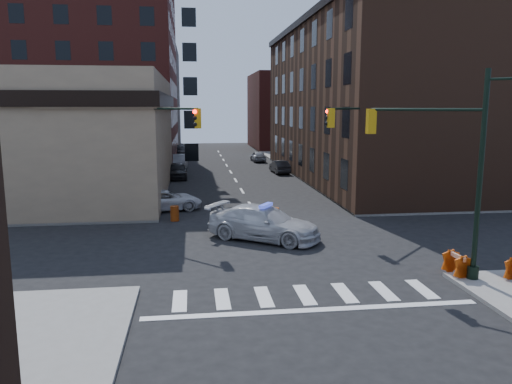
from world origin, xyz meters
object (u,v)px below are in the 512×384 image
object	(u,v)px
pedestrian_b	(115,199)
barricade_nw_a	(115,205)
parked_car_wnear	(177,171)
barrel_bank	(175,213)
police_car	(264,223)
barrel_road	(274,217)
barricade_se_a	(457,264)
pedestrian_a	(135,195)
parked_car_enear	(280,167)
parked_car_wfar	(179,162)
pickup	(165,200)

from	to	relation	value
pedestrian_b	barricade_nw_a	distance (m)	0.63
parked_car_wnear	barrel_bank	bearing A→B (deg)	-90.27
police_car	barrel_road	distance (m)	3.17
police_car	barricade_nw_a	distance (m)	11.00
barrel_bank	barricade_se_a	xyz separation A→B (m)	(11.47, -11.66, 0.12)
barrel_bank	police_car	bearing A→B (deg)	-45.89
police_car	pedestrian_a	world-z (taller)	pedestrian_a
parked_car_wnear	police_car	bearing A→B (deg)	-78.87
police_car	pedestrian_a	bearing A→B (deg)	75.93
parked_car_enear	pedestrian_a	xyz separation A→B (m)	(-12.66, -17.34, 0.44)
barrel_road	barricade_nw_a	world-z (taller)	barricade_nw_a
parked_car_wnear	barricade_se_a	xyz separation A→B (m)	(11.77, -29.64, -0.18)
parked_car_wfar	pedestrian_a	size ratio (longest dim) A/B	2.60
police_car	barrel_road	size ratio (longest dim) A/B	5.77
pickup	barricade_se_a	world-z (taller)	pickup
parked_car_enear	barricade_nw_a	bearing A→B (deg)	49.50
parked_car_wfar	barrel_bank	size ratio (longest dim) A/B	5.47
parked_car_enear	barricade_se_a	size ratio (longest dim) A/B	3.53
police_car	parked_car_wfar	bearing A→B (deg)	43.14
pickup	barrel_bank	world-z (taller)	pickup
parked_car_enear	barricade_se_a	world-z (taller)	parked_car_enear
parked_car_wfar	parked_car_enear	bearing A→B (deg)	-18.89
barrel_bank	barricade_nw_a	bearing A→B (deg)	150.62
barrel_bank	pickup	bearing A→B (deg)	102.76
pickup	parked_car_wfar	size ratio (longest dim) A/B	0.98
barrel_road	barrel_bank	xyz separation A→B (m)	(-5.71, 1.86, -0.06)
police_car	pickup	xyz separation A→B (m)	(-5.43, 8.07, -0.19)
parked_car_wfar	barrel_road	bearing A→B (deg)	-73.60
parked_car_wfar	pedestrian_a	world-z (taller)	pedestrian_a
police_car	parked_car_enear	xyz separation A→B (m)	(5.30, 25.40, -0.20)
parked_car_wnear	barricade_se_a	distance (m)	31.89
police_car	parked_car_wfar	xyz separation A→B (m)	(-5.05, 29.68, -0.04)
pickup	barrel_bank	size ratio (longest dim) A/B	5.36
pedestrian_b	pedestrian_a	bearing A→B (deg)	55.60
parked_car_enear	pedestrian_b	bearing A→B (deg)	50.26
barricade_nw_a	barrel_bank	bearing A→B (deg)	-30.33
parked_car_enear	barrel_road	size ratio (longest dim) A/B	3.89
police_car	pedestrian_b	xyz separation A→B (m)	(-8.40, 6.59, 0.24)
parked_car_enear	pedestrian_b	distance (m)	23.27
pickup	parked_car_wfar	world-z (taller)	parked_car_wfar
pedestrian_b	barricade_se_a	xyz separation A→B (m)	(15.17, -13.39, -0.52)
parked_car_wfar	parked_car_enear	xyz separation A→B (m)	(10.35, -4.29, -0.16)
pickup	pedestrian_b	world-z (taller)	pedestrian_b
parked_car_enear	barricade_se_a	distance (m)	32.24
police_car	pickup	size ratio (longest dim) A/B	1.22
pedestrian_b	barrel_bank	bearing A→B (deg)	-24.37
pedestrian_b	barricade_se_a	size ratio (longest dim) A/B	1.67
parked_car_enear	pedestrian_b	world-z (taller)	pedestrian_b
police_car	pedestrian_b	world-z (taller)	pedestrian_b
pedestrian_b	parked_car_enear	bearing A→B (deg)	54.76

